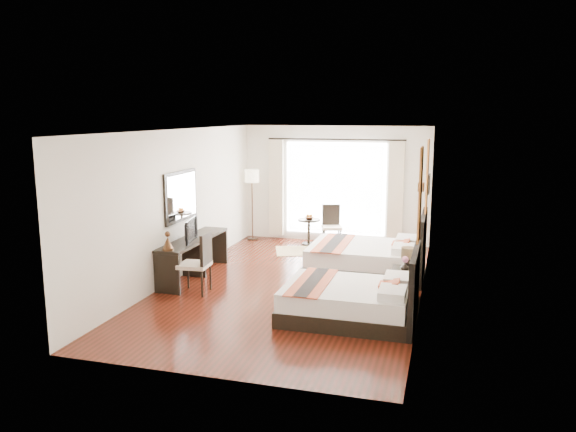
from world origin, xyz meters
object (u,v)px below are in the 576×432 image
(console_desk, at_px, (194,257))
(television, at_px, (188,230))
(side_table, at_px, (309,232))
(vase, at_px, (405,269))
(desk_chair, at_px, (196,275))
(bed_far, at_px, (369,258))
(floor_lamp, at_px, (252,181))
(fruit_bowl, at_px, (309,218))
(window_chair, at_px, (332,234))
(bed_near, at_px, (353,300))
(table_lamp, at_px, (408,254))
(nightstand, at_px, (405,285))

(console_desk, xyz_separation_m, television, (0.02, -0.27, 0.59))
(console_desk, distance_m, side_table, 3.53)
(vase, distance_m, desk_chair, 3.56)
(bed_far, relative_size, floor_lamp, 1.27)
(television, distance_m, fruit_bowl, 3.78)
(window_chair, bearing_deg, bed_far, 11.42)
(bed_near, distance_m, side_table, 4.94)
(table_lamp, relative_size, vase, 2.61)
(console_desk, bearing_deg, window_chair, 58.13)
(vase, xyz_separation_m, desk_chair, (-3.52, -0.48, -0.25))
(nightstand, relative_size, window_chair, 0.58)
(bed_near, xyz_separation_m, floor_lamp, (-3.31, 4.73, 1.18))
(television, height_order, window_chair, television)
(vase, distance_m, side_table, 4.42)
(nightstand, bearing_deg, bed_near, -122.05)
(bed_near, bearing_deg, fruit_bowl, 111.73)
(television, bearing_deg, fruit_bowl, -33.77)
(bed_near, relative_size, table_lamp, 5.34)
(table_lamp, height_order, desk_chair, desk_chair)
(bed_near, relative_size, floor_lamp, 1.15)
(console_desk, distance_m, window_chair, 3.81)
(console_desk, relative_size, television, 2.99)
(vase, xyz_separation_m, floor_lamp, (-3.99, 3.76, 0.90))
(bed_far, height_order, side_table, bed_far)
(floor_lamp, bearing_deg, vase, -43.30)
(table_lamp, relative_size, floor_lamp, 0.22)
(desk_chair, relative_size, fruit_bowl, 5.01)
(table_lamp, bearing_deg, television, -178.17)
(bed_near, xyz_separation_m, vase, (0.69, 0.97, 0.28))
(bed_near, bearing_deg, television, 161.37)
(bed_near, height_order, television, television)
(bed_far, relative_size, television, 2.98)
(table_lamp, bearing_deg, bed_near, -120.11)
(desk_chair, height_order, side_table, desk_chair)
(television, distance_m, window_chair, 4.09)
(vase, height_order, television, television)
(bed_far, height_order, window_chair, bed_far)
(table_lamp, relative_size, desk_chair, 0.35)
(floor_lamp, bearing_deg, bed_near, -55.07)
(table_lamp, height_order, floor_lamp, floor_lamp)
(bed_near, bearing_deg, window_chair, 105.58)
(console_desk, bearing_deg, fruit_bowl, 65.28)
(fruit_bowl, height_order, window_chair, window_chair)
(bed_far, relative_size, side_table, 3.57)
(vase, bearing_deg, table_lamp, 83.73)
(bed_far, xyz_separation_m, fruit_bowl, (-1.73, 2.09, 0.32))
(table_lamp, height_order, vase, table_lamp)
(console_desk, bearing_deg, bed_far, 19.10)
(bed_far, bearing_deg, table_lamp, -57.04)
(vase, bearing_deg, side_table, 124.84)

